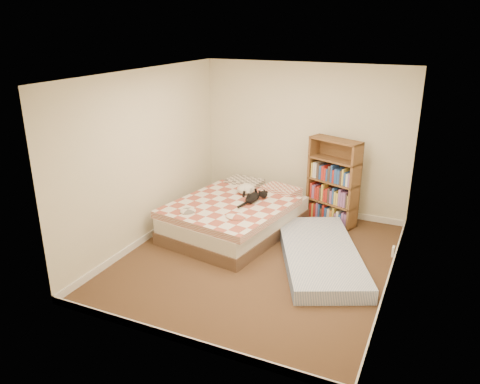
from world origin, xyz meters
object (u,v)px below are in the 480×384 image
at_px(bookshelf, 333,192).
at_px(floor_mattress, 320,255).
at_px(black_cat, 253,197).
at_px(bed, 237,215).
at_px(white_dog, 246,189).

xyz_separation_m(bookshelf, floor_mattress, (0.20, -1.40, -0.43)).
bearing_deg(black_cat, floor_mattress, 9.44).
bearing_deg(floor_mattress, bed, 138.38).
distance_m(floor_mattress, white_dog, 1.71).
height_order(bed, white_dog, white_dog).
relative_size(bed, bookshelf, 1.69).
bearing_deg(white_dog, black_cat, -37.46).
xyz_separation_m(bookshelf, black_cat, (-1.01, -0.88, 0.05)).
xyz_separation_m(floor_mattress, white_dog, (-1.44, 0.77, 0.49)).
distance_m(black_cat, white_dog, 0.34).
relative_size(floor_mattress, white_dog, 6.05).
bearing_deg(white_dog, bookshelf, 36.52).
distance_m(bookshelf, floor_mattress, 1.47).
bearing_deg(bookshelf, black_cat, -118.02).
xyz_separation_m(bookshelf, white_dog, (-1.24, -0.63, 0.07)).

